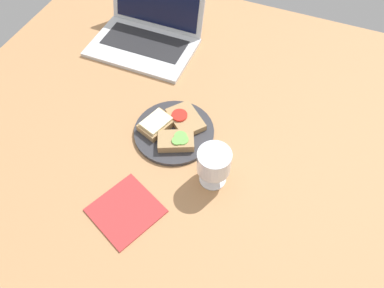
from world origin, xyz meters
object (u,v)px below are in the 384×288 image
Objects in this scene: sandwich_with_cheese at (157,123)px; napkin at (126,211)px; sandwich_with_cucumber at (176,141)px; sandwich_with_tomato at (185,119)px; wine_glass at (214,163)px; plate at (173,131)px; laptop at (148,30)px.

sandwich_with_cheese is 26.79cm from napkin.
sandwich_with_cheese and sandwich_with_cucumber have the same top height.
sandwich_with_tomato reaches higher than napkin.
wine_glass reaches higher than sandwich_with_cucumber.
sandwich_with_tomato is at bearing 34.42° from sandwich_with_cheese.
sandwich_with_cheese is at bearing -175.85° from plate.
sandwich_with_tomato is 1.17× the size of wine_glass.
plate is 26.77cm from napkin.
napkin is (-2.85, -31.03, -1.96)cm from sandwich_with_tomato.
laptop is at bearing 125.74° from plate.
laptop reaches higher than sandwich_with_cucumber.
sandwich_with_cucumber is at bearing -54.32° from laptop.
sandwich_with_cheese reaches higher than napkin.
laptop is at bearing 125.68° from sandwich_with_cucumber.
wine_glass is 0.33× the size of laptop.
wine_glass reaches higher than sandwich_with_tomato.
napkin is at bearing -81.61° from sandwich_with_cheese.
plate is 42.00cm from laptop.
sandwich_with_cucumber reaches higher than sandwich_with_tomato.
sandwich_with_cucumber is at bearing -84.54° from sandwich_with_tomato.
wine_glass is (13.76, -14.29, 5.36)cm from sandwich_with_tomato.
sandwich_with_tomato is (-0.78, 8.20, -0.28)cm from sandwich_with_cucumber.
sandwich_with_cheese is 8.18cm from sandwich_with_tomato.
laptop is (-40.19, 43.98, -3.38)cm from wine_glass.
laptop is at bearing 132.42° from wine_glass.
wine_glass reaches higher than plate.
sandwich_with_cheese is at bearing 154.73° from wine_glass.
sandwich_with_cheese reaches higher than plate.
wine_glass is 24.69cm from napkin.
sandwich_with_tomato is 0.89× the size of napkin.
napkin is (-0.86, -26.75, -0.36)cm from plate.
plate is 2.07× the size of sandwich_with_cheese.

